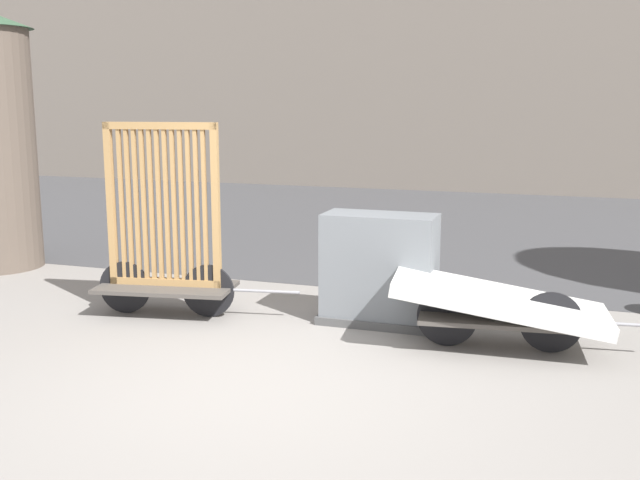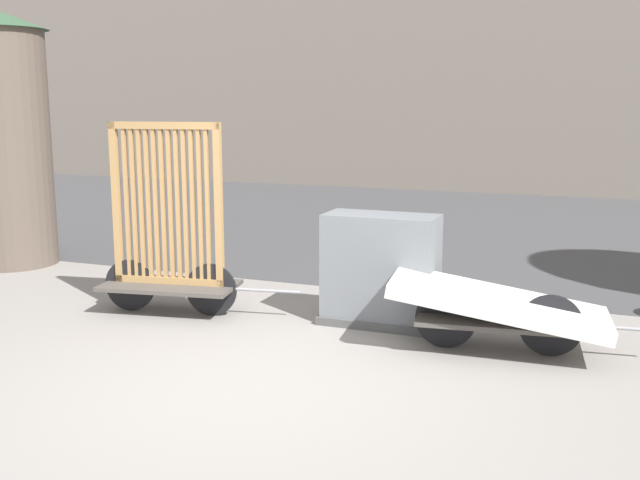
{
  "view_description": "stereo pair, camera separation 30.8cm",
  "coord_description": "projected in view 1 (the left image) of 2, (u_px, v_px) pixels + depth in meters",
  "views": [
    {
      "loc": [
        2.2,
        -4.94,
        2.16
      ],
      "look_at": [
        0.0,
        1.52,
        0.88
      ],
      "focal_mm": 42.0,
      "sensor_mm": 36.0,
      "label": 1
    },
    {
      "loc": [
        2.49,
        -4.84,
        2.16
      ],
      "look_at": [
        0.0,
        1.52,
        0.88
      ],
      "focal_mm": 42.0,
      "sensor_mm": 36.0,
      "label": 2
    }
  ],
  "objects": [
    {
      "name": "bike_cart_with_mattress",
      "position": [
        499.0,
        305.0,
        6.52
      ],
      "size": [
        2.35,
        1.05,
        0.64
      ],
      "rotation": [
        0.0,
        0.0,
        0.12
      ],
      "color": "#4C4742",
      "rests_on": "ground_plane"
    },
    {
      "name": "bike_cart_with_bedframe",
      "position": [
        165.0,
        246.0,
        7.51
      ],
      "size": [
        2.09,
        0.87,
        1.95
      ],
      "rotation": [
        0.0,
        0.0,
        0.17
      ],
      "color": "#4C4742",
      "rests_on": "ground_plane"
    },
    {
      "name": "utility_cabinet",
      "position": [
        379.0,
        273.0,
        7.27
      ],
      "size": [
        1.15,
        0.56,
        1.08
      ],
      "color": "#4C4C4C",
      "rests_on": "ground_plane"
    },
    {
      "name": "road_strip",
      "position": [
        438.0,
        225.0,
        13.11
      ],
      "size": [
        56.0,
        9.69,
        0.01
      ],
      "color": "#424244",
      "rests_on": "ground_plane"
    },
    {
      "name": "ground_plane",
      "position": [
        256.0,
        388.0,
        5.7
      ],
      "size": [
        60.0,
        60.0,
        0.0
      ],
      "primitive_type": "plane",
      "color": "gray"
    }
  ]
}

